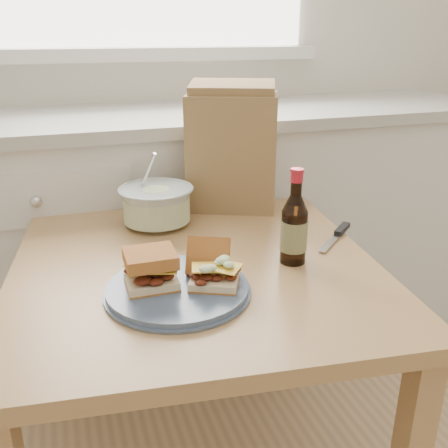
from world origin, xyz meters
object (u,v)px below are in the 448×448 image
object	(u,v)px
dining_table	(196,302)
coleslaw_bowl	(157,206)
paper_bag	(232,152)
plate	(178,289)
beer_bottle	(294,228)

from	to	relation	value
dining_table	coleslaw_bowl	bearing A→B (deg)	103.92
paper_bag	coleslaw_bowl	bearing A→B (deg)	-137.96
plate	coleslaw_bowl	xyz separation A→B (m)	(0.04, 0.40, 0.04)
dining_table	paper_bag	world-z (taller)	paper_bag
plate	coleslaw_bowl	bearing A→B (deg)	84.41
coleslaw_bowl	dining_table	bearing A→B (deg)	-83.11
plate	beer_bottle	world-z (taller)	beer_bottle
dining_table	coleslaw_bowl	world-z (taller)	coleslaw_bowl
plate	beer_bottle	xyz separation A→B (m)	(0.29, 0.06, 0.08)
dining_table	beer_bottle	distance (m)	0.30
plate	dining_table	bearing A→B (deg)	60.04
dining_table	plate	distance (m)	0.18
beer_bottle	paper_bag	bearing A→B (deg)	105.06
plate	coleslaw_bowl	distance (m)	0.41
coleslaw_bowl	beer_bottle	world-z (taller)	beer_bottle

